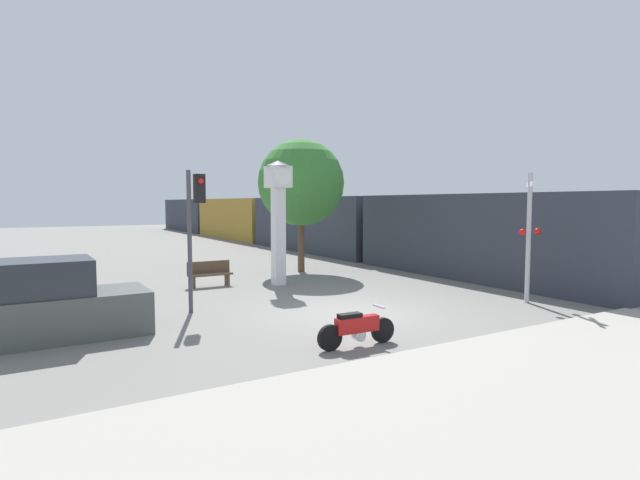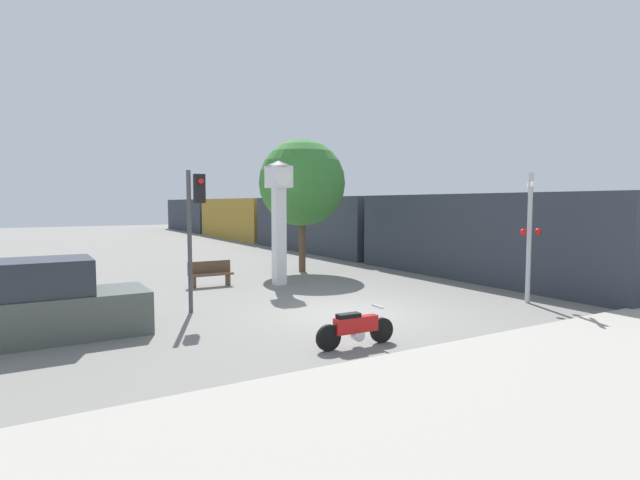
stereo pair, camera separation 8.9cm
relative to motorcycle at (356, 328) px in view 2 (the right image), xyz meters
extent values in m
plane|color=slate|center=(1.65, 2.79, -0.40)|extent=(120.00, 120.00, 0.00)
cube|color=#9E998E|center=(1.65, -4.00, -0.35)|extent=(36.00, 6.00, 0.10)
cylinder|color=black|center=(0.67, -0.03, -0.12)|extent=(0.56, 0.12, 0.55)
cylinder|color=black|center=(-0.66, 0.03, -0.12)|extent=(0.56, 0.12, 0.55)
cube|color=#B71414|center=(0.01, 0.00, 0.08)|extent=(1.02, 0.25, 0.33)
cube|color=black|center=(-0.18, 0.01, 0.29)|extent=(0.52, 0.23, 0.09)
cylinder|color=silver|center=(0.05, 0.00, -0.15)|extent=(0.27, 0.19, 0.26)
cube|color=silver|center=(0.57, -0.02, 0.41)|extent=(0.07, 0.41, 0.04)
cube|color=white|center=(2.10, 8.09, 1.40)|extent=(0.42, 0.42, 3.60)
cube|color=white|center=(2.10, 8.09, 3.60)|extent=(0.79, 0.79, 0.79)
cylinder|color=white|center=(2.10, 7.68, 3.60)|extent=(0.64, 0.02, 0.64)
cone|color=#333338|center=(2.10, 8.09, 4.10)|extent=(0.95, 0.95, 0.20)
cube|color=#333842|center=(9.89, 5.24, 1.30)|extent=(2.80, 12.83, 3.40)
cube|color=#333842|center=(9.89, 18.67, 1.30)|extent=(2.80, 12.83, 3.40)
cube|color=olive|center=(9.89, 32.09, 1.30)|extent=(2.80, 12.83, 3.40)
cube|color=#333842|center=(9.89, 45.52, 1.30)|extent=(2.80, 12.83, 3.40)
cylinder|color=#47474C|center=(-2.08, 5.06, 1.57)|extent=(0.12, 0.12, 3.94)
cube|color=black|center=(-1.78, 5.06, 3.04)|extent=(0.28, 0.24, 0.80)
sphere|color=red|center=(-1.78, 4.91, 3.24)|extent=(0.16, 0.16, 0.16)
cylinder|color=#B7B7BC|center=(7.18, 1.21, 1.58)|extent=(0.14, 0.14, 3.96)
cube|color=white|center=(7.18, 1.21, 3.21)|extent=(0.82, 0.82, 0.14)
sphere|color=red|center=(6.83, 1.16, 1.78)|extent=(0.20, 0.20, 0.20)
sphere|color=red|center=(7.53, 1.16, 1.78)|extent=(0.20, 0.20, 0.20)
cylinder|color=brown|center=(4.53, 10.81, 0.81)|extent=(0.30, 0.30, 2.41)
sphere|color=#387A33|center=(4.53, 10.81, 3.53)|extent=(3.80, 3.80, 3.80)
cube|color=brown|center=(-0.23, 8.99, 0.05)|extent=(1.60, 0.44, 0.08)
cube|color=brown|center=(-0.23, 9.18, 0.30)|extent=(1.60, 0.06, 0.44)
cube|color=brown|center=(-0.87, 8.99, -0.19)|extent=(0.08, 0.35, 0.41)
cube|color=brown|center=(0.41, 8.99, -0.19)|extent=(0.08, 0.35, 0.41)
cube|color=#4C514C|center=(-5.57, 4.04, 0.10)|extent=(4.22, 1.84, 1.00)
cube|color=#262B33|center=(-5.77, 4.04, 1.00)|extent=(2.22, 1.68, 0.80)
camera|label=1|loc=(-5.97, -8.53, 2.65)|focal=28.00mm
camera|label=2|loc=(-5.90, -8.58, 2.65)|focal=28.00mm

